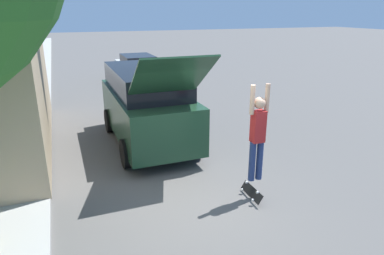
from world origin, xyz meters
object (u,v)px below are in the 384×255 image
(skateboarder, at_px, (258,132))
(skateboard, at_px, (251,192))
(suv_parked, at_px, (147,105))
(car_down_street, at_px, (138,67))

(skateboarder, distance_m, skateboard, 1.27)
(suv_parked, bearing_deg, car_down_street, 78.79)
(car_down_street, height_order, skateboard, car_down_street)
(skateboarder, bearing_deg, skateboard, -161.80)
(car_down_street, xyz_separation_m, skateboarder, (-0.70, -13.64, 0.77))
(car_down_street, bearing_deg, skateboarder, -92.92)
(skateboard, bearing_deg, car_down_street, 86.77)
(suv_parked, bearing_deg, skateboard, -72.94)
(suv_parked, xyz_separation_m, skateboard, (1.18, -3.83, -0.99))
(skateboarder, bearing_deg, suv_parked, 108.18)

